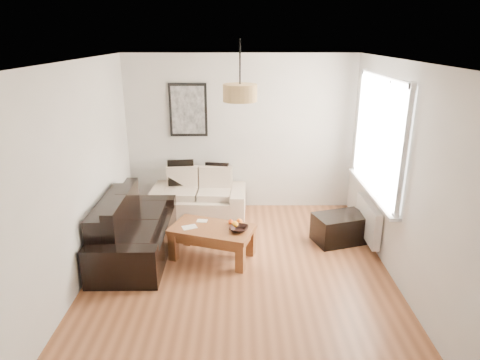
{
  "coord_description": "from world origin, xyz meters",
  "views": [
    {
      "loc": [
        0.0,
        -4.64,
        2.87
      ],
      "look_at": [
        0.0,
        0.6,
        1.05
      ],
      "focal_mm": 31.39,
      "sensor_mm": 36.0,
      "label": 1
    }
  ],
  "objects_px": {
    "loveseat_cream": "(198,195)",
    "coffee_table": "(212,242)",
    "ottoman": "(340,228)",
    "sofa_leather": "(135,227)"
  },
  "relations": [
    {
      "from": "loveseat_cream",
      "to": "coffee_table",
      "type": "distance_m",
      "value": 1.4
    },
    {
      "from": "coffee_table",
      "to": "ottoman",
      "type": "bearing_deg",
      "value": 14.19
    },
    {
      "from": "sofa_leather",
      "to": "coffee_table",
      "type": "relative_size",
      "value": 1.68
    },
    {
      "from": "loveseat_cream",
      "to": "coffee_table",
      "type": "height_order",
      "value": "loveseat_cream"
    },
    {
      "from": "sofa_leather",
      "to": "ottoman",
      "type": "relative_size",
      "value": 2.51
    },
    {
      "from": "loveseat_cream",
      "to": "ottoman",
      "type": "xyz_separation_m",
      "value": [
        2.13,
        -0.9,
        -0.17
      ]
    },
    {
      "from": "ottoman",
      "to": "sofa_leather",
      "type": "bearing_deg",
      "value": -172.83
    },
    {
      "from": "loveseat_cream",
      "to": "sofa_leather",
      "type": "relative_size",
      "value": 0.84
    },
    {
      "from": "ottoman",
      "to": "loveseat_cream",
      "type": "bearing_deg",
      "value": 157.23
    },
    {
      "from": "sofa_leather",
      "to": "loveseat_cream",
      "type": "bearing_deg",
      "value": -31.52
    }
  ]
}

